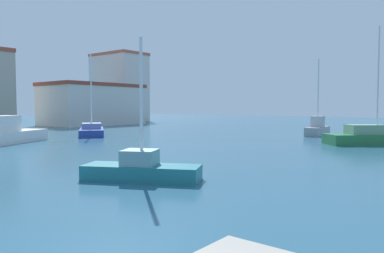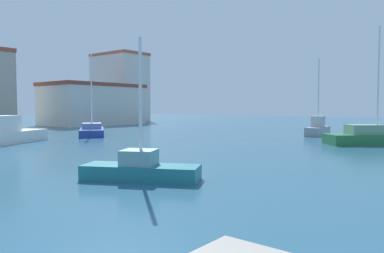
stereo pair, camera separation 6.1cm
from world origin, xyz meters
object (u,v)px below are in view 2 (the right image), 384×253
sailboat_blue_near_pier (92,130)px  sailboat_grey_mid_harbor (318,128)px  sailboat_green_center_channel (375,137)px  motorboat_white_inner_mooring (1,135)px  sailboat_teal_distant_north (141,169)px

sailboat_blue_near_pier → sailboat_grey_mid_harbor: (13.49, -16.69, 0.19)m
sailboat_grey_mid_harbor → sailboat_green_center_channel: bearing=-131.8°
motorboat_white_inner_mooring → sailboat_grey_mid_harbor: (22.73, -14.94, -0.05)m
sailboat_grey_mid_harbor → motorboat_white_inner_mooring: bearing=146.7°
sailboat_teal_distant_north → sailboat_green_center_channel: 20.08m
sailboat_teal_distant_north → motorboat_white_inner_mooring: bearing=81.4°
sailboat_green_center_channel → sailboat_blue_near_pier: bearing=108.9°
sailboat_blue_near_pier → motorboat_white_inner_mooring: size_ratio=0.91×
sailboat_blue_near_pier → sailboat_green_center_channel: (7.87, -22.97, 0.06)m
sailboat_teal_distant_north → sailboat_green_center_channel: size_ratio=0.63×
sailboat_blue_near_pier → sailboat_green_center_channel: size_ratio=0.90×
sailboat_grey_mid_harbor → sailboat_green_center_channel: size_ratio=0.85×
sailboat_teal_distant_north → sailboat_grey_mid_harbor: 25.52m
sailboat_green_center_channel → sailboat_grey_mid_harbor: bearing=48.2°
sailboat_blue_near_pier → motorboat_white_inner_mooring: bearing=-169.3°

